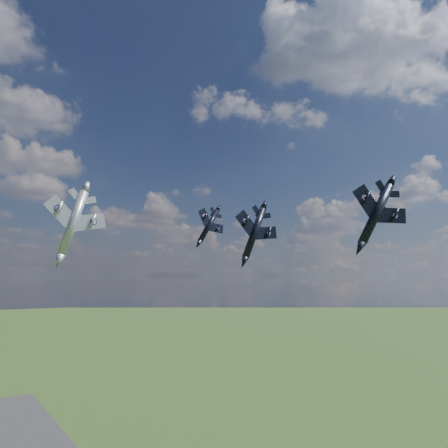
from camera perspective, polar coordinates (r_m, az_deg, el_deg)
jet_lead_navy at (r=76.09m, az=4.00°, el=-1.13°), size 11.27×14.06×5.95m
jet_right_navy at (r=73.75m, az=19.26°, el=1.30°), size 15.86×17.84×7.74m
jet_high_navy at (r=104.04m, az=-2.01°, el=-0.22°), size 10.08×13.38×7.17m
jet_left_silver at (r=79.29m, az=-19.12°, el=0.18°), size 12.68×16.51×6.55m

